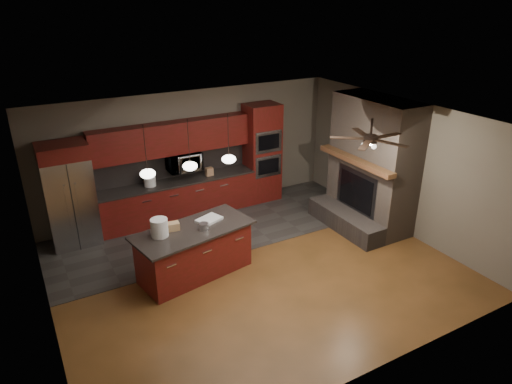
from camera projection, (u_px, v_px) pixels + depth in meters
ground at (255, 268)px, 8.53m from camera, size 7.00×7.00×0.00m
ceiling at (255, 121)px, 7.42m from camera, size 7.00×6.00×0.02m
back_wall at (191, 152)px, 10.38m from camera, size 7.00×0.02×2.80m
right_wall at (401, 166)px, 9.55m from camera, size 0.02×6.00×2.80m
left_wall at (38, 250)px, 6.41m from camera, size 0.02×6.00×2.80m
slate_tile_patch at (215, 228)px, 9.97m from camera, size 7.00×2.40×0.01m
fireplace_column at (370, 168)px, 9.70m from camera, size 1.30×2.10×2.80m
back_cabinetry at (176, 180)px, 10.16m from camera, size 3.59×0.64×2.20m
oven_tower at (262, 153)px, 10.98m from camera, size 0.80×0.63×2.38m
microwave at (184, 162)px, 10.09m from camera, size 0.73×0.41×0.50m
refrigerator at (69, 195)px, 8.98m from camera, size 0.91×0.75×2.13m
kitchen_island at (195, 251)px, 8.18m from camera, size 2.26×1.33×0.92m
white_bucket at (159, 228)px, 7.70m from camera, size 0.33×0.33×0.32m
paint_can at (204, 226)px, 7.96m from camera, size 0.24×0.24×0.12m
paint_tray at (209, 219)px, 8.28m from camera, size 0.52×0.44×0.04m
cardboard_box at (173, 226)px, 7.94m from camera, size 0.23×0.18×0.14m
counter_bucket at (150, 180)px, 9.79m from camera, size 0.26×0.26×0.28m
counter_box at (209, 172)px, 10.39m from camera, size 0.17×0.13×0.18m
pendant_left at (148, 173)px, 7.57m from camera, size 0.26×0.26×0.92m
pendant_center at (190, 166)px, 7.91m from camera, size 0.26×0.26×0.92m
pendant_right at (229, 159)px, 8.25m from camera, size 0.26×0.26×0.92m
ceiling_fan at (370, 138)px, 7.72m from camera, size 1.27×1.33×0.41m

